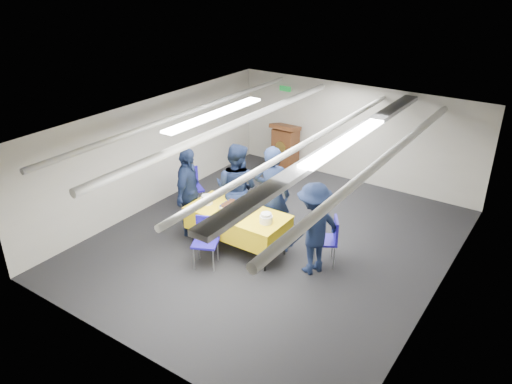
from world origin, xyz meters
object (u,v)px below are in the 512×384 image
serving_table (238,222)px  sailor_c (188,192)px  sheet_cake (235,207)px  podium (285,148)px  sailor_b (236,188)px  sailor_d (314,229)px  chair_left (191,184)px  chair_near (206,236)px  sailor_a (272,194)px  chair_right (329,236)px

serving_table → sailor_c: sailor_c is taller
sheet_cake → sailor_c: sailor_c is taller
podium → sailor_b: 3.17m
podium → sailor_c: sailor_c is taller
sailor_d → sailor_b: bearing=-76.0°
podium → chair_left: (-0.64, -2.79, -0.08)m
chair_near → sailor_c: sailor_c is taller
serving_table → sailor_c: 1.15m
chair_left → sailor_c: size_ratio=0.50×
chair_left → sailor_b: 1.47m
sailor_a → sailor_d: (1.16, -0.52, -0.12)m
sheet_cake → podium: bearing=107.1°
serving_table → sailor_a: 0.82m
serving_table → sailor_c: size_ratio=1.06×
chair_left → sailor_d: size_ratio=0.53×
serving_table → sailor_d: size_ratio=1.13×
podium → sailor_b: sailor_b is taller
chair_left → sailor_a: sailor_a is taller
sheet_cake → chair_left: bearing=156.5°
sailor_c → sailor_d: sailor_c is taller
podium → sailor_a: sailor_a is taller
sailor_b → sailor_d: bearing=158.7°
sheet_cake → chair_near: (-0.07, -0.74, -0.28)m
sailor_d → podium: bearing=-116.5°
chair_right → sailor_c: size_ratio=0.50×
chair_near → chair_right: same height
sailor_d → sailor_a: bearing=-87.9°
serving_table → sheet_cake: size_ratio=3.87×
sailor_b → sailor_d: 1.93m
sailor_d → chair_near: bearing=-37.0°
chair_right → sailor_b: bearing=178.8°
chair_right → chair_left: size_ratio=1.00×
podium → chair_left: size_ratio=1.44×
serving_table → sailor_b: 0.79m
chair_near → sheet_cake: bearing=84.3°
serving_table → sailor_b: size_ratio=1.03×
chair_left → sailor_d: sailor_d is taller
chair_near → sailor_d: 1.85m
chair_left → sailor_c: (0.73, -0.88, 0.34)m
sailor_b → sailor_d: size_ratio=1.10×
sheet_cake → sailor_c: (-1.00, -0.13, 0.06)m
serving_table → sailor_d: sailor_d is taller
sailor_a → sailor_c: sailor_a is taller
sheet_cake → chair_right: 1.76m
sailor_a → chair_left: bearing=-22.0°
chair_near → chair_right: bearing=34.1°
chair_right → sailor_d: 0.48m
sailor_b → sailor_a: bearing=179.5°
sheet_cake → sailor_d: sailor_d is taller
chair_left → sailor_b: (1.40, -0.26, 0.36)m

